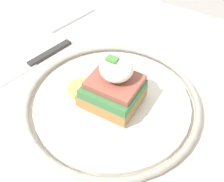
# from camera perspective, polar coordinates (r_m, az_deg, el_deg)

# --- Properties ---
(dining_table) EXTENTS (0.91, 0.67, 0.76)m
(dining_table) POSITION_cam_1_polar(r_m,az_deg,el_deg) (0.60, -2.50, -11.73)
(dining_table) COLOR beige
(dining_table) RESTS_ON ground_plane
(plate) EXTENTS (0.27, 0.27, 0.02)m
(plate) POSITION_cam_1_polar(r_m,az_deg,el_deg) (0.48, 0.00, -2.22)
(plate) COLOR silver
(plate) RESTS_ON dining_table
(sandwich) EXTENTS (0.12, 0.07, 0.08)m
(sandwich) POSITION_cam_1_polar(r_m,az_deg,el_deg) (0.45, 0.17, 0.98)
(sandwich) COLOR #9E703D
(sandwich) RESTS_ON plate
(knife) EXTENTS (0.06, 0.20, 0.01)m
(knife) POSITION_cam_1_polar(r_m,az_deg,el_deg) (0.57, -14.28, 4.95)
(knife) COLOR #2D2D2D
(knife) RESTS_ON dining_table
(napkin) EXTENTS (0.14, 0.14, 0.01)m
(napkin) POSITION_cam_1_polar(r_m,az_deg,el_deg) (0.70, -10.17, 14.39)
(napkin) COLOR silver
(napkin) RESTS_ON dining_table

